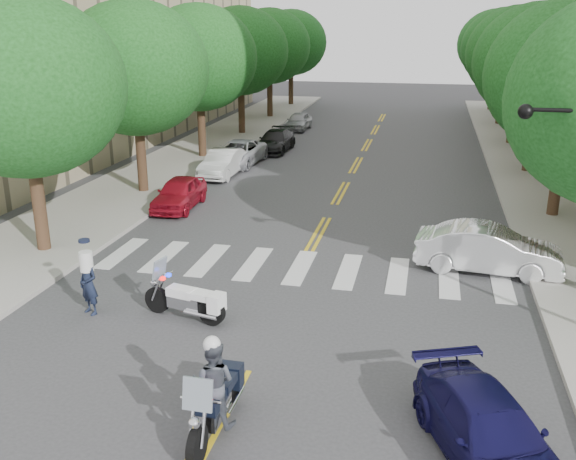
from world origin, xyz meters
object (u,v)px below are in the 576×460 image
(motorcycle_police, at_px, (215,389))
(sedan_blue, at_px, (489,433))
(convertible, at_px, (488,249))
(officer_standing, at_px, (89,284))
(motorcycle_parked, at_px, (191,301))

(motorcycle_police, relative_size, sedan_blue, 0.60)
(motorcycle_police, height_order, convertible, motorcycle_police)
(convertible, relative_size, sedan_blue, 1.07)
(officer_standing, bearing_deg, convertible, 53.11)
(officer_standing, xyz_separation_m, sedan_blue, (10.02, -4.07, -0.25))
(motorcycle_police, distance_m, officer_standing, 6.53)
(motorcycle_police, xyz_separation_m, sedan_blue, (5.05, 0.16, -0.30))
(motorcycle_police, bearing_deg, motorcycle_parked, -62.89)
(motorcycle_parked, relative_size, officer_standing, 1.42)
(motorcycle_police, bearing_deg, sedan_blue, -177.16)
(motorcycle_parked, height_order, sedan_blue, motorcycle_parked)
(officer_standing, height_order, convertible, officer_standing)
(officer_standing, bearing_deg, motorcycle_police, -14.37)
(motorcycle_parked, bearing_deg, convertible, -43.21)
(motorcycle_parked, bearing_deg, officer_standing, 107.18)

